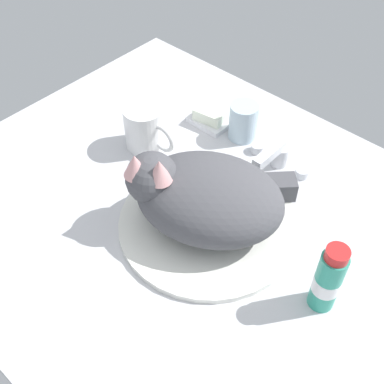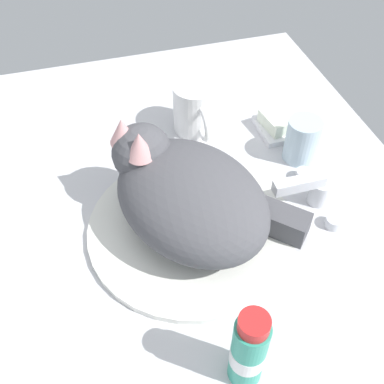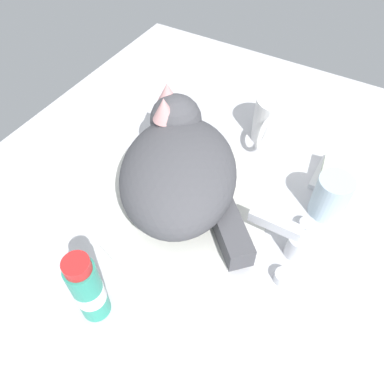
% 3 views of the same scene
% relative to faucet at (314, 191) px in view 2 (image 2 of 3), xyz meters
% --- Properties ---
extents(ground_plane, '(1.10, 0.83, 0.03)m').
position_rel_faucet_xyz_m(ground_plane, '(0.00, -0.21, -0.04)').
color(ground_plane, silver).
extents(sink_basin, '(0.33, 0.33, 0.01)m').
position_rel_faucet_xyz_m(sink_basin, '(0.00, -0.21, -0.02)').
color(sink_basin, silver).
rests_on(sink_basin, ground_plane).
extents(faucet, '(0.14, 0.10, 0.06)m').
position_rel_faucet_xyz_m(faucet, '(0.00, 0.00, 0.00)').
color(faucet, silver).
rests_on(faucet, ground_plane).
extents(cat, '(0.32, 0.32, 0.16)m').
position_rel_faucet_xyz_m(cat, '(-0.01, -0.21, 0.05)').
color(cat, '#4C4C51').
rests_on(cat, sink_basin).
extents(coffee_mug, '(0.13, 0.08, 0.10)m').
position_rel_faucet_xyz_m(coffee_mug, '(-0.24, -0.13, 0.02)').
color(coffee_mug, white).
rests_on(coffee_mug, ground_plane).
extents(rinse_cup, '(0.06, 0.06, 0.08)m').
position_rel_faucet_xyz_m(rinse_cup, '(-0.11, 0.03, 0.01)').
color(rinse_cup, silver).
rests_on(rinse_cup, ground_plane).
extents(soap_dish, '(0.09, 0.06, 0.01)m').
position_rel_faucet_xyz_m(soap_dish, '(-0.19, 0.02, -0.02)').
color(soap_dish, white).
rests_on(soap_dish, ground_plane).
extents(soap_bar, '(0.07, 0.05, 0.03)m').
position_rel_faucet_xyz_m(soap_bar, '(-0.19, 0.02, -0.00)').
color(soap_bar, silver).
rests_on(soap_bar, soap_dish).
extents(toothpaste_bottle, '(0.04, 0.04, 0.14)m').
position_rel_faucet_xyz_m(toothpaste_bottle, '(0.24, -0.21, 0.04)').
color(toothpaste_bottle, teal).
rests_on(toothpaste_bottle, ground_plane).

